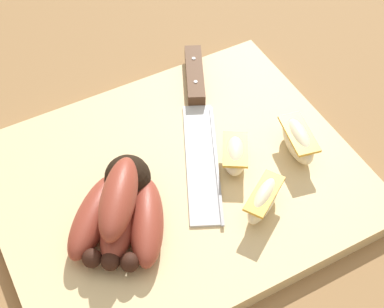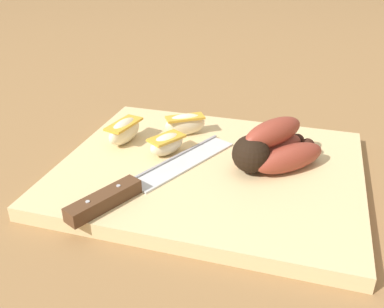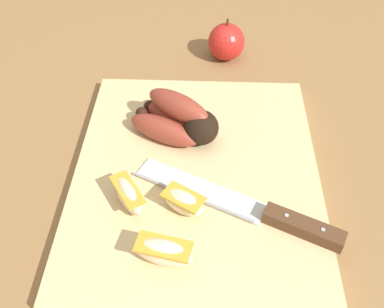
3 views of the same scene
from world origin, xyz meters
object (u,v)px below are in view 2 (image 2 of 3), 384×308
(apple_wedge_middle, at_px, (167,144))
(apple_wedge_far, at_px, (124,131))
(chefs_knife, at_px, (135,185))
(apple_wedge_near, at_px, (185,124))
(banana_bunch, at_px, (271,147))

(apple_wedge_middle, height_order, apple_wedge_far, apple_wedge_far)
(chefs_knife, relative_size, apple_wedge_near, 3.99)
(apple_wedge_near, relative_size, apple_wedge_middle, 1.07)
(banana_bunch, height_order, apple_wedge_near, banana_bunch)
(chefs_knife, bearing_deg, apple_wedge_far, 119.47)
(chefs_knife, relative_size, apple_wedge_far, 3.65)
(apple_wedge_near, xyz_separation_m, apple_wedge_middle, (-0.01, -0.07, -0.00))
(apple_wedge_far, bearing_deg, banana_bunch, -1.23)
(chefs_knife, xyz_separation_m, apple_wedge_far, (-0.07, 0.12, 0.01))
(chefs_knife, height_order, apple_wedge_middle, apple_wedge_middle)
(banana_bunch, xyz_separation_m, chefs_knife, (-0.15, -0.12, -0.02))
(chefs_knife, relative_size, apple_wedge_middle, 4.25)
(chefs_knife, xyz_separation_m, apple_wedge_near, (0.01, 0.17, 0.01))
(apple_wedge_near, bearing_deg, banana_bunch, -21.95)
(banana_bunch, xyz_separation_m, apple_wedge_middle, (-0.15, -0.01, -0.01))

